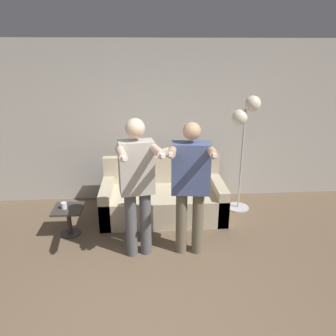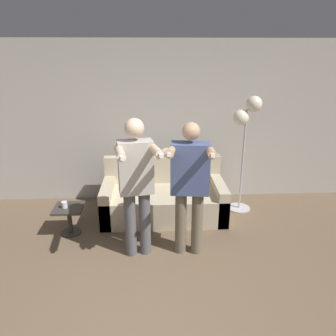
# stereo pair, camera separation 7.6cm
# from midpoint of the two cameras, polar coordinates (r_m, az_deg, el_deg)

# --- Properties ---
(wall_back) EXTENTS (10.00, 0.05, 2.60)m
(wall_back) POSITION_cam_midpoint_polar(r_m,az_deg,el_deg) (5.40, -5.11, 7.75)
(wall_back) COLOR #B7B2A8
(wall_back) RESTS_ON ground_plane
(couch) EXTENTS (1.84, 0.92, 0.85)m
(couch) POSITION_cam_midpoint_polar(r_m,az_deg,el_deg) (5.06, -1.32, -5.40)
(couch) COLOR beige
(couch) RESTS_ON ground_plane
(person_left) EXTENTS (0.55, 0.73, 1.73)m
(person_left) POSITION_cam_midpoint_polar(r_m,az_deg,el_deg) (3.82, -5.96, -2.23)
(person_left) COLOR #56565B
(person_left) RESTS_ON ground_plane
(person_right) EXTENTS (0.57, 0.71, 1.68)m
(person_right) POSITION_cam_midpoint_polar(r_m,az_deg,el_deg) (3.86, 3.40, -2.30)
(person_right) COLOR #6B604C
(person_right) RESTS_ON ground_plane
(cat) EXTENTS (0.47, 0.14, 0.16)m
(cat) POSITION_cam_midpoint_polar(r_m,az_deg,el_deg) (5.16, 0.03, 2.89)
(cat) COLOR silver
(cat) RESTS_ON couch
(floor_lamp) EXTENTS (0.41, 0.36, 1.81)m
(floor_lamp) POSITION_cam_midpoint_polar(r_m,az_deg,el_deg) (5.03, 12.86, 7.76)
(floor_lamp) COLOR #B2B2B7
(floor_lamp) RESTS_ON ground_plane
(side_table) EXTENTS (0.39, 0.39, 0.40)m
(side_table) POSITION_cam_midpoint_polar(r_m,az_deg,el_deg) (4.75, -17.35, -7.92)
(side_table) COLOR #38332D
(side_table) RESTS_ON ground_plane
(cup) EXTENTS (0.08, 0.08, 0.09)m
(cup) POSITION_cam_midpoint_polar(r_m,az_deg,el_deg) (4.68, -18.12, -6.25)
(cup) COLOR silver
(cup) RESTS_ON side_table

